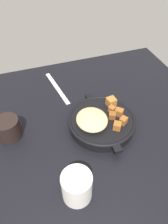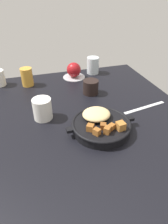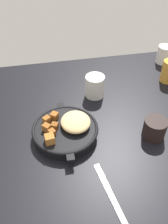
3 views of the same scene
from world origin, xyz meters
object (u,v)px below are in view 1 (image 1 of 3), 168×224
object	(u,v)px
butter_knife	(56,88)
coffee_mug_dark	(8,128)
cast_iron_skillet	(101,121)
ceramic_mug_white	(77,187)

from	to	relation	value
butter_knife	coffee_mug_dark	distance (cm)	27.62
cast_iron_skillet	butter_knife	world-z (taller)	cast_iron_skillet
cast_iron_skillet	butter_knife	xyz separation A→B (cm)	(24.90, 9.48, -2.52)
coffee_mug_dark	butter_knife	bearing A→B (deg)	-45.93
cast_iron_skillet	coffee_mug_dark	size ratio (longest dim) A/B	3.48
coffee_mug_dark	cast_iron_skillet	bearing A→B (deg)	-101.29
cast_iron_skillet	coffee_mug_dark	world-z (taller)	coffee_mug_dark
butter_knife	ceramic_mug_white	size ratio (longest dim) A/B	2.47
cast_iron_skillet	coffee_mug_dark	xyz separation A→B (cm)	(5.83, 29.18, 0.81)
butter_knife	ceramic_mug_white	distance (cm)	45.25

